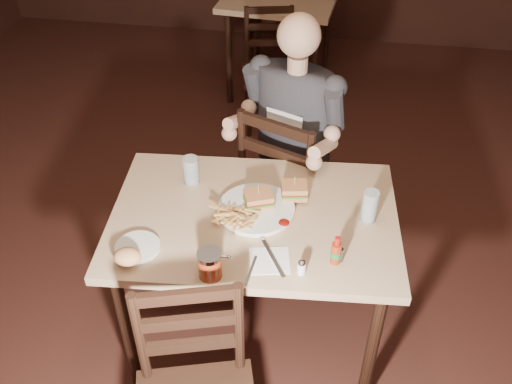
# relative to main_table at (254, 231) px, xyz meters

# --- Properties ---
(room_shell) EXTENTS (7.00, 7.00, 7.00)m
(room_shell) POSITION_rel_main_table_xyz_m (0.06, -0.08, 0.72)
(room_shell) COLOR black
(room_shell) RESTS_ON ground
(main_table) EXTENTS (1.21, 0.85, 0.77)m
(main_table) POSITION_rel_main_table_xyz_m (0.00, 0.00, 0.00)
(main_table) COLOR tan
(main_table) RESTS_ON ground
(bg_table) EXTENTS (0.86, 0.86, 0.77)m
(bg_table) POSITION_rel_main_table_xyz_m (-0.19, 2.42, -0.00)
(bg_table) COLOR tan
(bg_table) RESTS_ON ground
(chair_far) EXTENTS (0.58, 0.61, 0.95)m
(chair_far) POSITION_rel_main_table_xyz_m (0.10, 0.61, -0.21)
(chair_far) COLOR black
(chair_far) RESTS_ON ground
(bg_chair_far) EXTENTS (0.61, 0.63, 1.00)m
(bg_chair_far) POSITION_rel_main_table_xyz_m (-0.19, 2.97, -0.18)
(bg_chair_far) COLOR black
(bg_chair_far) RESTS_ON ground
(bg_chair_near) EXTENTS (0.46, 0.49, 0.82)m
(bg_chair_near) POSITION_rel_main_table_xyz_m (-0.19, 1.87, -0.27)
(bg_chair_near) COLOR black
(bg_chair_near) RESTS_ON ground
(diner) EXTENTS (0.62, 0.56, 0.88)m
(diner) POSITION_rel_main_table_xyz_m (0.08, 0.57, 0.25)
(diner) COLOR #333237
(diner) RESTS_ON chair_far
(dinner_plate) EXTENTS (0.33, 0.33, 0.02)m
(dinner_plate) POSITION_rel_main_table_xyz_m (0.01, 0.02, 0.09)
(dinner_plate) COLOR white
(dinner_plate) RESTS_ON main_table
(sandwich_left) EXTENTS (0.13, 0.12, 0.10)m
(sandwich_left) POSITION_rel_main_table_xyz_m (0.01, 0.05, 0.15)
(sandwich_left) COLOR tan
(sandwich_left) RESTS_ON dinner_plate
(sandwich_right) EXTENTS (0.12, 0.10, 0.09)m
(sandwich_right) POSITION_rel_main_table_xyz_m (0.15, 0.12, 0.15)
(sandwich_right) COLOR tan
(sandwich_right) RESTS_ON dinner_plate
(fries_pile) EXTENTS (0.25, 0.18, 0.04)m
(fries_pile) POSITION_rel_main_table_xyz_m (-0.07, -0.05, 0.12)
(fries_pile) COLOR tan
(fries_pile) RESTS_ON dinner_plate
(ketchup_dollop) EXTENTS (0.05, 0.05, 0.01)m
(ketchup_dollop) POSITION_rel_main_table_xyz_m (0.13, -0.05, 0.11)
(ketchup_dollop) COLOR maroon
(ketchup_dollop) RESTS_ON dinner_plate
(glass_left) EXTENTS (0.07, 0.07, 0.12)m
(glass_left) POSITION_rel_main_table_xyz_m (-0.30, 0.17, 0.15)
(glass_left) COLOR silver
(glass_left) RESTS_ON main_table
(glass_right) EXTENTS (0.07, 0.07, 0.14)m
(glass_right) POSITION_rel_main_table_xyz_m (0.45, 0.05, 0.16)
(glass_right) COLOR silver
(glass_right) RESTS_ON main_table
(hot_sauce) EXTENTS (0.04, 0.04, 0.12)m
(hot_sauce) POSITION_rel_main_table_xyz_m (0.33, -0.21, 0.15)
(hot_sauce) COLOR maroon
(hot_sauce) RESTS_ON main_table
(salt_shaker) EXTENTS (0.03, 0.03, 0.06)m
(salt_shaker) POSITION_rel_main_table_xyz_m (0.22, -0.28, 0.11)
(salt_shaker) COLOR white
(salt_shaker) RESTS_ON main_table
(pepper_shaker) EXTENTS (0.04, 0.04, 0.06)m
(pepper_shaker) POSITION_rel_main_table_xyz_m (0.34, -0.19, 0.12)
(pepper_shaker) COLOR #38332D
(pepper_shaker) RESTS_ON main_table
(syrup_dispenser) EXTENTS (0.09, 0.09, 0.11)m
(syrup_dispenser) POSITION_rel_main_table_xyz_m (-0.10, -0.34, 0.14)
(syrup_dispenser) COLOR maroon
(syrup_dispenser) RESTS_ON main_table
(napkin) EXTENTS (0.17, 0.16, 0.00)m
(napkin) POSITION_rel_main_table_xyz_m (0.10, -0.24, 0.09)
(napkin) COLOR white
(napkin) RESTS_ON main_table
(knife) EXTENTS (0.12, 0.19, 0.01)m
(knife) POSITION_rel_main_table_xyz_m (0.10, -0.22, 0.09)
(knife) COLOR silver
(knife) RESTS_ON napkin
(fork) EXTENTS (0.02, 0.14, 0.00)m
(fork) POSITION_rel_main_table_xyz_m (0.04, -0.30, 0.09)
(fork) COLOR silver
(fork) RESTS_ON napkin
(side_plate) EXTENTS (0.18, 0.18, 0.01)m
(side_plate) POSITION_rel_main_table_xyz_m (-0.40, -0.26, 0.09)
(side_plate) COLOR white
(side_plate) RESTS_ON main_table
(bread_roll) EXTENTS (0.11, 0.09, 0.06)m
(bread_roll) POSITION_rel_main_table_xyz_m (-0.41, -0.34, 0.13)
(bread_roll) COLOR tan
(bread_roll) RESTS_ON side_plate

